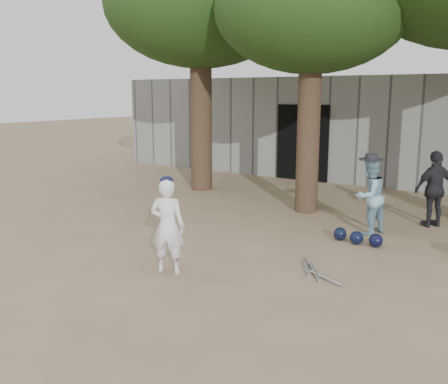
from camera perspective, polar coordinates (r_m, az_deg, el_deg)
The scene contains 7 objects.
ground at distance 7.90m, azimuth -7.74°, elevation -7.48°, with size 70.00×70.00×0.00m, color #937C5E.
boy_player at distance 7.08m, azimuth -6.47°, elevation -3.91°, with size 0.50×0.33×1.36m, color white.
spectator_blue at distance 9.36m, azimuth 16.26°, elevation -0.45°, with size 0.68×0.53×1.40m, color #7BABBE.
spectator_dark at distance 10.29m, azimuth 22.96°, elevation 0.31°, with size 0.86×0.36×1.46m, color black.
back_building at distance 16.71m, azimuth 16.48°, elevation 7.25°, with size 16.00×5.24×3.00m.
helmet_row at distance 8.81m, azimuth 14.99°, elevation -5.02°, with size 0.87×0.30×0.23m.
bat_pile at distance 7.29m, azimuth 10.34°, elevation -8.97°, with size 0.90×0.76×0.06m.
Camera 1 is at (5.01, -5.57, 2.52)m, focal length 40.00 mm.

